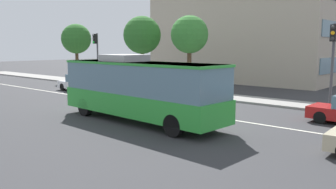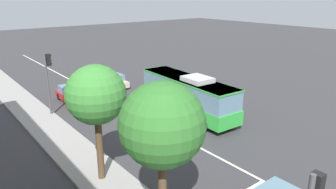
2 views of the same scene
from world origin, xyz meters
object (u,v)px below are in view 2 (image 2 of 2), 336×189
traffic_light_mid_block (48,73)px  sedan_red (72,95)px  street_tree_kerbside_centre (162,126)px  sedan_beige (112,80)px  street_tree_kerbside_left (96,96)px  transit_bus (188,93)px

traffic_light_mid_block → sedan_red: bearing=35.0°
traffic_light_mid_block → street_tree_kerbside_centre: bearing=-98.3°
sedan_beige → traffic_light_mid_block: (-4.46, 7.97, 2.84)m
traffic_light_mid_block → street_tree_kerbside_left: (-11.33, 1.29, 1.25)m
sedan_red → traffic_light_mid_block: size_ratio=0.88×
street_tree_kerbside_left → street_tree_kerbside_centre: street_tree_kerbside_centre is taller
transit_bus → street_tree_kerbside_centre: size_ratio=1.53×
sedan_red → street_tree_kerbside_left: street_tree_kerbside_left is taller
transit_bus → street_tree_kerbside_centre: 14.31m
street_tree_kerbside_centre → transit_bus: bearing=-45.8°
traffic_light_mid_block → transit_bus: bearing=-41.8°
sedan_beige → street_tree_kerbside_centre: street_tree_kerbside_centre is taller
sedan_red → sedan_beige: (2.32, -5.38, 0.00)m
traffic_light_mid_block → street_tree_kerbside_centre: street_tree_kerbside_centre is taller
traffic_light_mid_block → street_tree_kerbside_centre: (-16.53, 1.07, 1.33)m
street_tree_kerbside_left → sedan_red: bearing=-16.1°
sedan_red → traffic_light_mid_block: bearing=-48.7°
transit_bus → sedan_red: size_ratio=2.22×
sedan_beige → street_tree_kerbside_centre: bearing=155.4°
transit_bus → traffic_light_mid_block: (6.79, 8.95, 1.75)m
street_tree_kerbside_left → street_tree_kerbside_centre: size_ratio=0.97×
traffic_light_mid_block → street_tree_kerbside_left: size_ratio=0.81×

